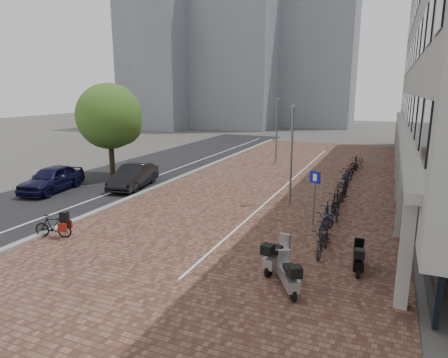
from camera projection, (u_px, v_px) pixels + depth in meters
ground at (168, 239)px, 16.37m from camera, size 140.00×140.00×0.00m
plaza_brick at (286, 182)px, 26.40m from camera, size 14.50×42.00×0.04m
street_asphalt at (147, 169)px, 30.56m from camera, size 8.00×50.00×0.03m
curb at (192, 173)px, 29.07m from camera, size 0.35×42.00×0.14m
lane_line at (169, 171)px, 29.80m from camera, size 0.12×44.00×0.00m
parking_line at (289, 182)px, 26.32m from camera, size 0.10×30.00×0.00m
bg_towers at (246, 38)px, 62.68m from camera, size 33.00×23.00×32.00m
car_navy at (52, 179)px, 23.89m from camera, size 2.45×4.80×1.56m
car_dark at (133, 176)px, 24.77m from camera, size 2.32×4.69×1.48m
hero_bike at (53, 226)px, 16.45m from camera, size 1.69×0.85×1.15m
scooter_front at (277, 255)px, 13.40m from camera, size 0.87×1.79×1.18m
scooter_mid at (359, 257)px, 13.35m from camera, size 0.60×1.55×1.05m
scooter_back at (288, 274)px, 12.00m from camera, size 1.27×1.73×1.15m
parking_sign at (315, 189)px, 17.60m from camera, size 0.50×0.25×2.53m
lamp_near at (291, 156)px, 20.85m from camera, size 0.12×0.12×5.21m
lamp_far at (276, 132)px, 32.40m from camera, size 0.12×0.12×5.33m
street_tree at (112, 118)px, 27.03m from camera, size 4.48×4.48×6.51m
bike_row at (344, 186)px, 23.19m from camera, size 1.41×20.41×1.05m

